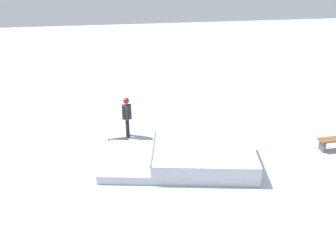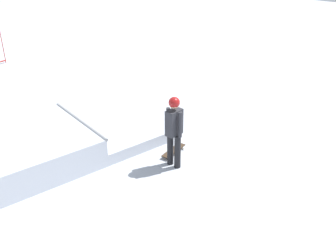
{
  "view_description": "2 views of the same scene",
  "coord_description": "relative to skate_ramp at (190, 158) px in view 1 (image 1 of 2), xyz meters",
  "views": [
    {
      "loc": [
        3.8,
        10.25,
        6.86
      ],
      "look_at": [
        1.81,
        -1.92,
        0.9
      ],
      "focal_mm": 37.84,
      "sensor_mm": 36.0,
      "label": 1
    },
    {
      "loc": [
        -2.55,
        -7.84,
        4.86
      ],
      "look_at": [
        3.29,
        -2.91,
        1.0
      ],
      "focal_mm": 40.8,
      "sensor_mm": 36.0,
      "label": 2
    }
  ],
  "objects": [
    {
      "name": "ground_plane",
      "position": [
        -1.26,
        0.41,
        -0.32
      ],
      "size": [
        60.0,
        60.0,
        0.0
      ],
      "primitive_type": "plane",
      "color": "#B2B7C1"
    },
    {
      "name": "skater",
      "position": [
        2.07,
        -2.65,
        0.69
      ],
      "size": [
        0.39,
        0.44,
        1.73
      ],
      "rotation": [
        0.0,
        0.0,
        6.25
      ],
      "color": "black",
      "rests_on": "ground"
    },
    {
      "name": "skate_ramp",
      "position": [
        0.0,
        0.0,
        0.0
      ],
      "size": [
        5.8,
        3.58,
        0.74
      ],
      "rotation": [
        0.0,
        0.0,
        -0.19
      ],
      "color": "silver",
      "rests_on": "ground"
    },
    {
      "name": "skateboard",
      "position": [
        2.49,
        -2.3,
        -0.24
      ],
      "size": [
        0.82,
        0.33,
        0.09
      ],
      "rotation": [
        0.0,
        0.0,
        6.4
      ],
      "color": "#3F2D1E",
      "rests_on": "ground"
    }
  ]
}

